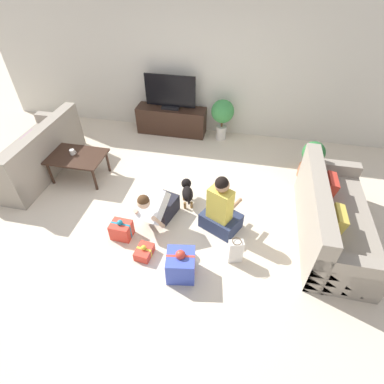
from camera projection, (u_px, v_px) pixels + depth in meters
ground_plane at (161, 210)px, 4.65m from camera, size 16.00×16.00×0.00m
wall_back at (195, 67)px, 5.73m from camera, size 8.40×0.06×2.60m
sofa_left at (36, 156)px, 5.23m from camera, size 0.85×1.99×0.87m
sofa_right at (331, 219)px, 4.08m from camera, size 0.85×1.99×0.87m
coffee_table at (77, 158)px, 5.02m from camera, size 0.92×0.64×0.45m
tv_console at (172, 120)px, 6.27m from camera, size 1.42×0.41×0.55m
tv at (170, 94)px, 5.89m from camera, size 1.02×0.20×0.67m
potted_plant_back_right at (222, 114)px, 5.89m from camera, size 0.45×0.45×0.84m
potted_plant_corner_right at (312, 159)px, 5.06m from camera, size 0.38×0.38×0.68m
person_kneeling at (157, 207)px, 4.26m from camera, size 0.50×0.80×0.74m
person_sitting at (221, 210)px, 4.16m from camera, size 0.64×0.61×0.95m
dog at (187, 191)px, 4.67m from camera, size 0.27×0.51×0.33m
gift_box_a at (181, 265)px, 3.67m from camera, size 0.40×0.40×0.44m
gift_box_b at (144, 252)px, 3.96m from camera, size 0.23×0.28×0.19m
gift_box_c at (122, 230)px, 4.18m from camera, size 0.29×0.24×0.31m
gift_bag_a at (235, 251)px, 3.84m from camera, size 0.21×0.15×0.38m
mug at (72, 152)px, 4.99m from camera, size 0.12×0.08×0.09m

